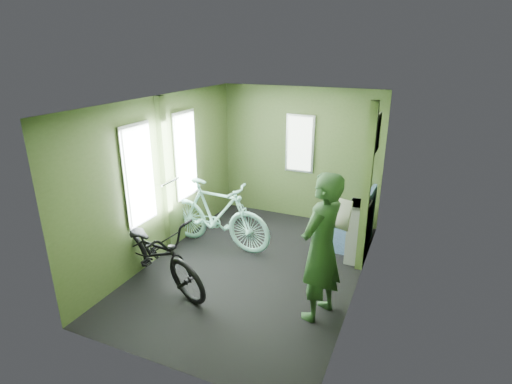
% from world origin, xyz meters
% --- Properties ---
extents(room, '(4.00, 4.02, 2.31)m').
position_xyz_m(room, '(-0.04, 0.04, 1.44)').
color(room, black).
rests_on(room, ground).
extents(bicycle_black, '(2.02, 1.42, 1.08)m').
position_xyz_m(bicycle_black, '(-0.96, -0.86, 0.00)').
color(bicycle_black, black).
rests_on(bicycle_black, ground).
extents(bicycle_mint, '(1.81, 0.66, 1.10)m').
position_xyz_m(bicycle_mint, '(-0.77, 0.39, 0.00)').
color(bicycle_mint, '#8FE3D5').
rests_on(bicycle_mint, ground).
extents(passenger, '(0.59, 0.74, 1.72)m').
position_xyz_m(passenger, '(1.09, -0.63, 0.86)').
color(passenger, '#2B502C').
rests_on(passenger, ground).
extents(waste_box, '(0.26, 0.36, 0.88)m').
position_xyz_m(waste_box, '(1.26, 0.80, 0.44)').
color(waste_box, gray).
rests_on(waste_box, ground).
extents(bench_seat, '(0.50, 0.86, 0.89)m').
position_xyz_m(bench_seat, '(1.14, 1.30, 0.26)').
color(bench_seat, '#33496C').
rests_on(bench_seat, ground).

